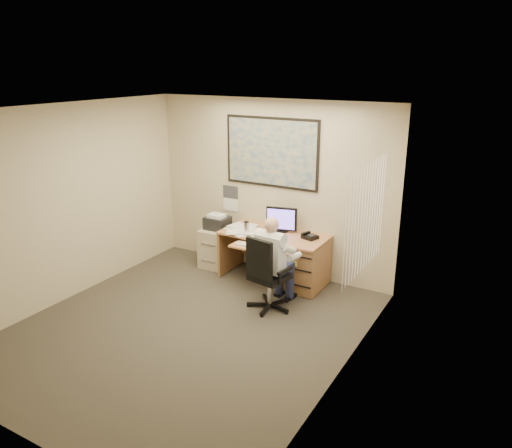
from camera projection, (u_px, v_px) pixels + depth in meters
The scene contains 8 objects.
room_shell at pixel (181, 227), 5.85m from camera, with size 4.00×4.50×2.70m.
desk at pixel (294, 256), 7.43m from camera, with size 1.60×0.97×1.13m.
world_map at pixel (271, 152), 7.52m from camera, with size 1.56×0.03×1.06m, color #1E4C93.
wall_calendar at pixel (231, 198), 8.14m from camera, with size 0.28×0.01×0.42m, color white.
window_blinds at pixel (367, 218), 5.52m from camera, with size 0.06×1.40×1.30m, color beige, non-canonical shape.
filing_cabinet at pixel (218, 244), 8.13m from camera, with size 0.46×0.55×0.89m.
office_chair at pixel (269, 288), 6.69m from camera, with size 0.72×0.72×1.04m.
person at pixel (271, 263), 6.66m from camera, with size 0.52×0.75×1.28m, color white, non-canonical shape.
Camera 1 is at (3.53, -4.38, 3.20)m, focal length 35.00 mm.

